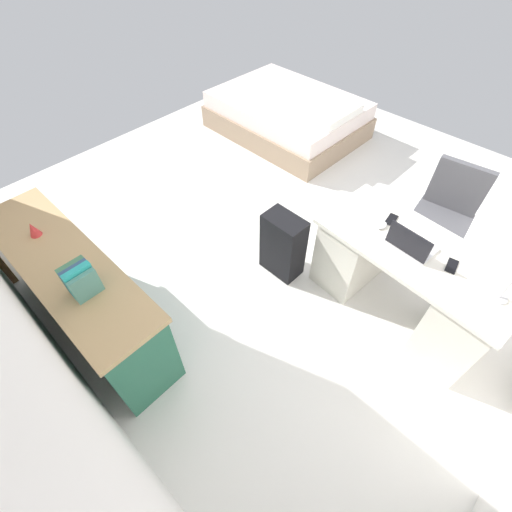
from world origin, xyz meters
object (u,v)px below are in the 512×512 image
(office_chair, at_px, (439,222))
(computer_mouse, at_px, (382,225))
(bed, at_px, (288,115))
(cell_phone_near_laptop, at_px, (452,266))
(suitcase_black, at_px, (283,245))
(laptop, at_px, (411,244))
(desk, at_px, (405,280))
(cell_phone_by_mouse, at_px, (391,220))
(figurine_small, at_px, (33,229))
(credenza, at_px, (82,294))

(office_chair, distance_m, computer_mouse, 0.85)
(office_chair, height_order, bed, office_chair)
(computer_mouse, bearing_deg, office_chair, -102.05)
(bed, bearing_deg, cell_phone_near_laptop, 150.05)
(computer_mouse, distance_m, cell_phone_near_laptop, 0.55)
(suitcase_black, distance_m, laptop, 1.06)
(desk, distance_m, cell_phone_near_laptop, 0.42)
(desk, relative_size, cell_phone_by_mouse, 10.97)
(cell_phone_near_laptop, xyz_separation_m, cell_phone_by_mouse, (0.53, -0.13, 0.00))
(laptop, bearing_deg, office_chair, -88.27)
(cell_phone_by_mouse, height_order, figurine_small, figurine_small)
(laptop, bearing_deg, cell_phone_near_laptop, -169.94)
(bed, distance_m, figurine_small, 3.48)
(credenza, bearing_deg, laptop, -132.84)
(desk, height_order, office_chair, office_chair)
(desk, distance_m, office_chair, 0.78)
(office_chair, xyz_separation_m, figurine_small, (1.97, 2.58, 0.42))
(bed, xyz_separation_m, cell_phone_by_mouse, (-2.22, 1.45, 0.50))
(desk, height_order, suitcase_black, desk)
(bed, bearing_deg, credenza, 103.59)
(bed, distance_m, cell_phone_near_laptop, 3.21)
(desk, distance_m, suitcase_black, 1.03)
(credenza, distance_m, cell_phone_by_mouse, 2.42)
(bed, relative_size, cell_phone_near_laptop, 14.16)
(office_chair, bearing_deg, desk, 96.77)
(laptop, bearing_deg, credenza, 47.16)
(desk, bearing_deg, cell_phone_near_laptop, -179.08)
(laptop, height_order, cell_phone_by_mouse, laptop)
(laptop, bearing_deg, bed, -33.66)
(bed, distance_m, laptop, 3.00)
(credenza, distance_m, computer_mouse, 2.32)
(laptop, distance_m, computer_mouse, 0.27)
(office_chair, distance_m, laptop, 0.90)
(credenza, relative_size, suitcase_black, 2.89)
(credenza, bearing_deg, bed, -76.41)
(cell_phone_by_mouse, bearing_deg, bed, -41.67)
(office_chair, bearing_deg, credenza, 58.04)
(laptop, height_order, computer_mouse, laptop)
(figurine_small, bearing_deg, bed, -82.20)
(suitcase_black, distance_m, figurine_small, 1.91)
(computer_mouse, relative_size, cell_phone_near_laptop, 0.74)
(laptop, relative_size, figurine_small, 2.98)
(suitcase_black, bearing_deg, cell_phone_by_mouse, -144.50)
(bed, bearing_deg, laptop, 146.34)
(suitcase_black, relative_size, cell_phone_by_mouse, 4.59)
(desk, height_order, computer_mouse, computer_mouse)
(bed, distance_m, cell_phone_by_mouse, 2.70)
(cell_phone_by_mouse, bearing_deg, suitcase_black, 26.09)
(office_chair, bearing_deg, laptop, 91.73)
(suitcase_black, bearing_deg, laptop, -162.04)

